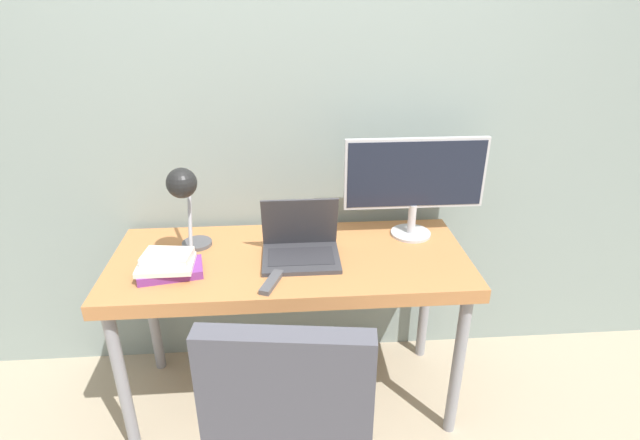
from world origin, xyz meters
TOP-DOWN VIEW (x-y plane):
  - wall_back at (0.00, 0.70)m, footprint 8.00×0.05m
  - desk at (0.00, 0.32)m, footprint 1.50×0.63m
  - laptop at (0.05, 0.31)m, footprint 0.32×0.25m
  - monitor at (0.56, 0.48)m, footprint 0.62×0.18m
  - desk_lamp at (-0.41, 0.31)m, footprint 0.13×0.28m
  - office_chair at (-0.01, -0.41)m, footprint 0.64×0.65m
  - book_stack at (-0.48, 0.21)m, footprint 0.27×0.19m
  - tv_remote at (-0.07, 0.10)m, footprint 0.09×0.16m

SIDE VIEW (x-z plane):
  - office_chair at x=-0.01m, z-range 0.05..1.07m
  - desk at x=0.00m, z-range 0.31..1.09m
  - tv_remote at x=-0.07m, z-range 0.77..0.79m
  - book_stack at x=-0.48m, z-range 0.77..0.86m
  - laptop at x=0.05m, z-range 0.70..0.95m
  - monitor at x=0.56m, z-range 0.82..1.27m
  - desk_lamp at x=-0.41m, z-range 0.87..1.28m
  - wall_back at x=0.00m, z-range 0.00..2.60m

